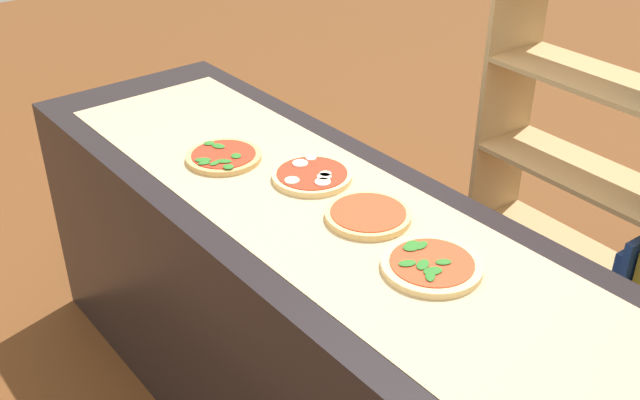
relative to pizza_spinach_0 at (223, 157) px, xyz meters
The scene contains 7 objects.
counter 0.62m from the pizza_spinach_0, ahead, with size 2.44×0.72×0.90m, color black.
parchment_paper 0.41m from the pizza_spinach_0, ahead, with size 2.09×0.56×0.00m, color tan.
pizza_spinach_0 is the anchor object (origin of this frame).
pizza_mozzarella_1 0.30m from the pizza_spinach_0, 26.88° to the left, with size 0.24×0.24×0.03m.
pizza_plain_2 0.55m from the pizza_spinach_0, 12.23° to the left, with size 0.23×0.23×0.02m.
pizza_spinach_3 0.81m from the pizza_spinach_0, ahead, with size 0.25×0.25×0.03m.
bookshelf 1.36m from the pizza_spinach_0, 57.94° to the left, with size 0.86×0.33×1.40m.
Camera 1 is at (1.39, -1.12, 1.96)m, focal length 41.99 mm.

